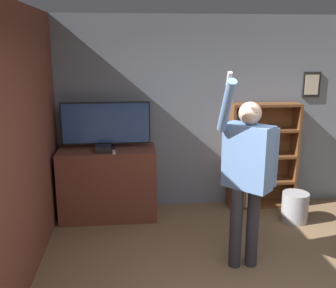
{
  "coord_description": "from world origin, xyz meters",
  "views": [
    {
      "loc": [
        -1.22,
        -2.75,
        2.31
      ],
      "look_at": [
        -0.79,
        1.57,
        1.2
      ],
      "focal_mm": 42.0,
      "sensor_mm": 36.0,
      "label": 1
    }
  ],
  "objects_px": {
    "television": "(106,124)",
    "person": "(247,169)",
    "bookshelf": "(256,157)",
    "waste_bin": "(295,207)",
    "game_console": "(103,149)"
  },
  "relations": [
    {
      "from": "television",
      "to": "waste_bin",
      "type": "distance_m",
      "value": 2.75
    },
    {
      "from": "person",
      "to": "waste_bin",
      "type": "height_order",
      "value": "person"
    },
    {
      "from": "game_console",
      "to": "television",
      "type": "bearing_deg",
      "value": 78.6
    },
    {
      "from": "television",
      "to": "waste_bin",
      "type": "relative_size",
      "value": 2.93
    },
    {
      "from": "game_console",
      "to": "bookshelf",
      "type": "xyz_separation_m",
      "value": [
        2.14,
        0.29,
        -0.26
      ]
    },
    {
      "from": "television",
      "to": "bookshelf",
      "type": "distance_m",
      "value": 2.17
    },
    {
      "from": "game_console",
      "to": "waste_bin",
      "type": "distance_m",
      "value": 2.65
    },
    {
      "from": "television",
      "to": "bookshelf",
      "type": "height_order",
      "value": "television"
    },
    {
      "from": "bookshelf",
      "to": "person",
      "type": "relative_size",
      "value": 0.73
    },
    {
      "from": "game_console",
      "to": "bookshelf",
      "type": "relative_size",
      "value": 0.13
    },
    {
      "from": "game_console",
      "to": "bookshelf",
      "type": "height_order",
      "value": "bookshelf"
    },
    {
      "from": "person",
      "to": "waste_bin",
      "type": "xyz_separation_m",
      "value": [
        1.0,
        1.0,
        -0.89
      ]
    },
    {
      "from": "waste_bin",
      "to": "bookshelf",
      "type": "bearing_deg",
      "value": 123.77
    },
    {
      "from": "bookshelf",
      "to": "person",
      "type": "xyz_separation_m",
      "value": [
        -0.62,
        -1.57,
        0.35
      ]
    },
    {
      "from": "television",
      "to": "person",
      "type": "xyz_separation_m",
      "value": [
        1.48,
        -1.45,
        -0.2
      ]
    }
  ]
}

